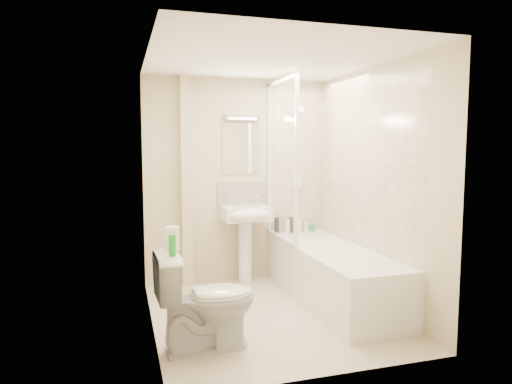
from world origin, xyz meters
name	(u,v)px	position (x,y,z in m)	size (l,w,h in m)	color
floor	(270,314)	(0.00, 0.00, 0.00)	(2.50, 2.50, 0.00)	beige
wall_back	(237,180)	(0.00, 1.25, 1.20)	(2.20, 0.02, 2.40)	beige
wall_left	(150,193)	(-1.10, 0.00, 1.20)	(0.02, 2.50, 2.40)	beige
wall_right	(374,187)	(1.10, 0.00, 1.20)	(0.02, 2.50, 2.40)	beige
ceiling	(271,59)	(0.00, 0.00, 2.40)	(2.20, 2.50, 0.02)	white
tile_back	(296,161)	(0.75, 1.24, 1.42)	(0.70, 0.01, 1.75)	beige
tile_right	(363,164)	(1.09, 0.20, 1.42)	(0.01, 2.10, 1.75)	beige
pipe_boxing	(186,182)	(-0.62, 1.19, 1.20)	(0.12, 0.12, 2.40)	beige
splashback	(242,194)	(0.05, 1.24, 1.03)	(0.60, 0.01, 0.30)	beige
mirror	(241,149)	(0.05, 1.24, 1.58)	(0.46, 0.01, 0.60)	white
strip_light	(242,117)	(0.05, 1.22, 1.95)	(0.42, 0.07, 0.07)	silver
bathtub	(332,273)	(0.75, 0.20, 0.29)	(0.70, 2.10, 0.55)	white
shower_screen	(282,160)	(0.40, 0.80, 1.45)	(0.04, 0.92, 1.80)	white
shower_fixture	(297,151)	(0.75, 1.19, 1.55)	(0.10, 0.16, 0.99)	white
pedestal_sink	(247,222)	(0.05, 1.01, 0.73)	(0.54, 0.49, 1.04)	white
bottle_black_a	(277,225)	(0.47, 1.16, 0.65)	(0.06, 0.06, 0.20)	black
bottle_white_a	(287,226)	(0.61, 1.16, 0.63)	(0.06, 0.06, 0.16)	white
bottle_black_b	(291,225)	(0.66, 1.16, 0.64)	(0.06, 0.06, 0.18)	black
bottle_cream	(299,225)	(0.77, 1.16, 0.64)	(0.06, 0.06, 0.17)	beige
bottle_white_b	(306,226)	(0.86, 1.16, 0.61)	(0.05, 0.05, 0.13)	silver
bottle_green	(313,228)	(0.95, 1.16, 0.59)	(0.06, 0.06, 0.08)	green
toilet	(206,300)	(-0.72, -0.56, 0.40)	(0.80, 0.48, 0.79)	white
toilet_roll_lower	(172,244)	(-0.96, -0.47, 0.84)	(0.11, 0.11, 0.10)	white
toilet_roll_upper	(172,232)	(-0.96, -0.47, 0.94)	(0.11, 0.11, 0.09)	white
green_bottle	(172,245)	(-0.99, -0.66, 0.87)	(0.05, 0.05, 0.16)	green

